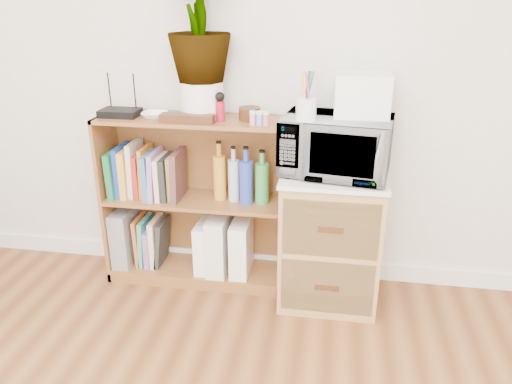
# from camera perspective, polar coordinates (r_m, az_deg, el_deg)

# --- Properties ---
(skirting_board) EXTENTS (4.00, 0.02, 0.10)m
(skirting_board) POSITION_cam_1_polar(r_m,az_deg,el_deg) (3.03, 0.58, -7.94)
(skirting_board) COLOR white
(skirting_board) RESTS_ON ground
(bookshelf) EXTENTS (1.00, 0.30, 0.95)m
(bookshelf) POSITION_cam_1_polar(r_m,az_deg,el_deg) (2.78, -6.98, -1.15)
(bookshelf) COLOR brown
(bookshelf) RESTS_ON ground
(wicker_unit) EXTENTS (0.50, 0.45, 0.70)m
(wicker_unit) POSITION_cam_1_polar(r_m,az_deg,el_deg) (2.67, 8.44, -5.28)
(wicker_unit) COLOR #9E7542
(wicker_unit) RESTS_ON ground
(microwave) EXTENTS (0.56, 0.42, 0.29)m
(microwave) POSITION_cam_1_polar(r_m,az_deg,el_deg) (2.47, 9.10, 5.25)
(microwave) COLOR silver
(microwave) RESTS_ON wicker_unit
(pen_cup) EXTENTS (0.09, 0.09, 0.10)m
(pen_cup) POSITION_cam_1_polar(r_m,az_deg,el_deg) (2.33, 5.74, 9.37)
(pen_cup) COLOR white
(pen_cup) RESTS_ON microwave
(small_appliance) EXTENTS (0.25, 0.21, 0.20)m
(small_appliance) POSITION_cam_1_polar(r_m,az_deg,el_deg) (2.45, 12.06, 10.83)
(small_appliance) COLOR white
(small_appliance) RESTS_ON microwave
(router) EXTENTS (0.20, 0.14, 0.04)m
(router) POSITION_cam_1_polar(r_m,az_deg,el_deg) (2.74, -15.27, 8.74)
(router) COLOR black
(router) RESTS_ON bookshelf
(white_bowl) EXTENTS (0.13, 0.13, 0.03)m
(white_bowl) POSITION_cam_1_polar(r_m,az_deg,el_deg) (2.66, -11.51, 8.62)
(white_bowl) COLOR white
(white_bowl) RESTS_ON bookshelf
(plant_pot) EXTENTS (0.22, 0.22, 0.19)m
(plant_pot) POSITION_cam_1_polar(r_m,az_deg,el_deg) (2.61, -6.19, 10.45)
(plant_pot) COLOR white
(plant_pot) RESTS_ON bookshelf
(potted_plant) EXTENTS (0.33, 0.33, 0.58)m
(potted_plant) POSITION_cam_1_polar(r_m,az_deg,el_deg) (2.56, -6.56, 18.87)
(potted_plant) COLOR #2C6E30
(potted_plant) RESTS_ON plant_pot
(trinket_box) EXTENTS (0.27, 0.07, 0.04)m
(trinket_box) POSITION_cam_1_polar(r_m,az_deg,el_deg) (2.53, -7.86, 8.32)
(trinket_box) COLOR #36210E
(trinket_box) RESTS_ON bookshelf
(kokeshi_doll) EXTENTS (0.04, 0.04, 0.10)m
(kokeshi_doll) POSITION_cam_1_polar(r_m,az_deg,el_deg) (2.54, -4.11, 9.19)
(kokeshi_doll) COLOR maroon
(kokeshi_doll) RESTS_ON bookshelf
(wooden_bowl) EXTENTS (0.11, 0.11, 0.06)m
(wooden_bowl) POSITION_cam_1_polar(r_m,az_deg,el_deg) (2.56, -0.74, 8.94)
(wooden_bowl) COLOR #3C1C10
(wooden_bowl) RESTS_ON bookshelf
(paint_jars) EXTENTS (0.11, 0.04, 0.06)m
(paint_jars) POSITION_cam_1_polar(r_m,az_deg,el_deg) (2.46, 0.38, 8.29)
(paint_jars) COLOR pink
(paint_jars) RESTS_ON bookshelf
(file_box) EXTENTS (0.10, 0.26, 0.33)m
(file_box) POSITION_cam_1_polar(r_m,az_deg,el_deg) (3.02, -14.59, -4.78)
(file_box) COLOR gray
(file_box) RESTS_ON bookshelf
(magazine_holder_left) EXTENTS (0.09, 0.23, 0.29)m
(magazine_holder_left) POSITION_cam_1_polar(r_m,az_deg,el_deg) (2.87, -5.77, -6.11)
(magazine_holder_left) COLOR white
(magazine_holder_left) RESTS_ON bookshelf
(magazine_holder_mid) EXTENTS (0.11, 0.27, 0.33)m
(magazine_holder_mid) POSITION_cam_1_polar(r_m,az_deg,el_deg) (2.85, -4.24, -5.82)
(magazine_holder_mid) COLOR silver
(magazine_holder_mid) RESTS_ON bookshelf
(magazine_holder_right) EXTENTS (0.10, 0.25, 0.31)m
(magazine_holder_right) POSITION_cam_1_polar(r_m,az_deg,el_deg) (2.83, -1.68, -6.22)
(magazine_holder_right) COLOR white
(magazine_holder_right) RESTS_ON bookshelf
(cookbooks) EXTENTS (0.40, 0.20, 0.30)m
(cookbooks) POSITION_cam_1_polar(r_m,az_deg,el_deg) (2.81, -12.35, 2.13)
(cookbooks) COLOR #1B673A
(cookbooks) RESTS_ON bookshelf
(liquor_bottles) EXTENTS (0.39, 0.07, 0.32)m
(liquor_bottles) POSITION_cam_1_polar(r_m,az_deg,el_deg) (2.65, -0.98, 1.88)
(liquor_bottles) COLOR orange
(liquor_bottles) RESTS_ON bookshelf
(lower_books) EXTENTS (0.17, 0.19, 0.29)m
(lower_books) POSITION_cam_1_polar(r_m,az_deg,el_deg) (2.98, -11.81, -5.56)
(lower_books) COLOR #B85D20
(lower_books) RESTS_ON bookshelf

